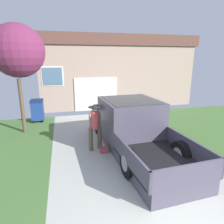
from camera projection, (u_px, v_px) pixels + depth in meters
The scene contains 6 objects.
pickup_truck at pixel (131, 126), 7.27m from camera, with size 2.32×5.62×1.72m.
person_with_hat at pixel (95, 124), 6.93m from camera, with size 0.48×0.44×1.67m.
handbag at pixel (104, 149), 6.88m from camera, with size 0.28×0.16×0.37m.
house_with_garage at pixel (112, 70), 14.94m from camera, with size 10.46×5.52×4.61m.
front_yard_tree at pixel (18, 51), 8.16m from camera, with size 2.19×2.19×4.55m.
wheeled_trash_bin at pixel (37, 110), 10.25m from camera, with size 0.60×0.72×1.13m.
Camera 1 is at (-2.11, -2.20, 3.15)m, focal length 31.93 mm.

